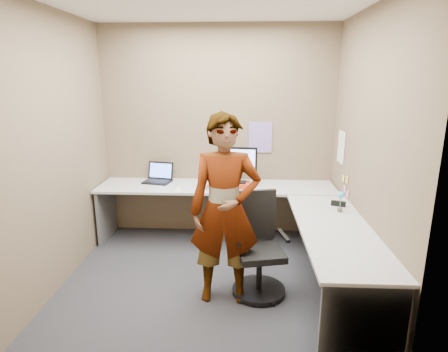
# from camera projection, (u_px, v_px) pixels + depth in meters

# --- Properties ---
(ground) EXTENTS (3.00, 3.00, 0.00)m
(ground) POSITION_uv_depth(u_px,v_px,m) (210.00, 278.00, 3.95)
(ground) COLOR #27272C
(ground) RESTS_ON ground
(wall_back) EXTENTS (3.00, 0.00, 3.00)m
(wall_back) POSITION_uv_depth(u_px,v_px,m) (218.00, 133.00, 4.86)
(wall_back) COLOR brown
(wall_back) RESTS_ON ground
(wall_right) EXTENTS (0.00, 2.70, 2.70)m
(wall_right) POSITION_uv_depth(u_px,v_px,m) (367.00, 154.00, 3.53)
(wall_right) COLOR brown
(wall_right) RESTS_ON ground
(wall_left) EXTENTS (0.00, 2.70, 2.70)m
(wall_left) POSITION_uv_depth(u_px,v_px,m) (57.00, 151.00, 3.68)
(wall_left) COLOR brown
(wall_left) RESTS_ON ground
(ceiling) EXTENTS (3.00, 3.00, 0.00)m
(ceiling) POSITION_uv_depth(u_px,v_px,m) (207.00, 0.00, 3.26)
(ceiling) COLOR white
(ceiling) RESTS_ON wall_back
(desk) EXTENTS (2.98, 2.58, 0.73)m
(desk) POSITION_uv_depth(u_px,v_px,m) (252.00, 213.00, 4.15)
(desk) COLOR #BDBDBD
(desk) RESTS_ON ground
(paper_ream) EXTENTS (0.31, 0.24, 0.06)m
(paper_ream) POSITION_uv_depth(u_px,v_px,m) (238.00, 185.00, 4.64)
(paper_ream) COLOR #B42A12
(paper_ream) RESTS_ON desk
(monitor) EXTENTS (0.47, 0.15, 0.44)m
(monitor) POSITION_uv_depth(u_px,v_px,m) (238.00, 162.00, 4.58)
(monitor) COLOR black
(monitor) RESTS_ON paper_ream
(laptop) EXTENTS (0.39, 0.35, 0.24)m
(laptop) POSITION_uv_depth(u_px,v_px,m) (159.00, 177.00, 4.88)
(laptop) COLOR black
(laptop) RESTS_ON desk
(trackball_mouse) EXTENTS (0.12, 0.08, 0.07)m
(trackball_mouse) POSITION_uv_depth(u_px,v_px,m) (209.00, 188.00, 4.52)
(trackball_mouse) COLOR #B7B7BC
(trackball_mouse) RESTS_ON desk
(origami) EXTENTS (0.10, 0.10, 0.06)m
(origami) POSITION_uv_depth(u_px,v_px,m) (178.00, 188.00, 4.50)
(origami) COLOR white
(origami) RESTS_ON desk
(stapler) EXTENTS (0.15, 0.09, 0.05)m
(stapler) POSITION_uv_depth(u_px,v_px,m) (338.00, 204.00, 3.95)
(stapler) COLOR black
(stapler) RESTS_ON desk
(flower) EXTENTS (0.07, 0.07, 0.22)m
(flower) POSITION_uv_depth(u_px,v_px,m) (341.00, 198.00, 3.76)
(flower) COLOR brown
(flower) RESTS_ON desk
(calendar_purple) EXTENTS (0.30, 0.01, 0.40)m
(calendar_purple) POSITION_uv_depth(u_px,v_px,m) (260.00, 137.00, 4.83)
(calendar_purple) COLOR #846BB7
(calendar_purple) RESTS_ON wall_back
(calendar_white) EXTENTS (0.01, 0.28, 0.38)m
(calendar_white) POSITION_uv_depth(u_px,v_px,m) (341.00, 147.00, 4.42)
(calendar_white) COLOR white
(calendar_white) RESTS_ON wall_right
(sticky_note_a) EXTENTS (0.01, 0.07, 0.07)m
(sticky_note_a) POSITION_uv_depth(u_px,v_px,m) (347.00, 179.00, 4.16)
(sticky_note_a) COLOR #F2E059
(sticky_note_a) RESTS_ON wall_right
(sticky_note_b) EXTENTS (0.01, 0.07, 0.07)m
(sticky_note_b) POSITION_uv_depth(u_px,v_px,m) (345.00, 189.00, 4.24)
(sticky_note_b) COLOR pink
(sticky_note_b) RESTS_ON wall_right
(sticky_note_c) EXTENTS (0.01, 0.07, 0.07)m
(sticky_note_c) POSITION_uv_depth(u_px,v_px,m) (347.00, 194.00, 4.13)
(sticky_note_c) COLOR pink
(sticky_note_c) RESTS_ON wall_right
(sticky_note_d) EXTENTS (0.01, 0.07, 0.07)m
(sticky_note_d) POSITION_uv_depth(u_px,v_px,m) (343.00, 178.00, 4.32)
(sticky_note_d) COLOR #F2E059
(sticky_note_d) RESTS_ON wall_right
(office_chair) EXTENTS (0.55, 0.53, 0.98)m
(office_chair) POSITION_uv_depth(u_px,v_px,m) (258.00, 253.00, 3.63)
(office_chair) COLOR black
(office_chair) RESTS_ON ground
(person) EXTENTS (0.66, 0.45, 1.77)m
(person) POSITION_uv_depth(u_px,v_px,m) (225.00, 210.00, 3.39)
(person) COLOR #999399
(person) RESTS_ON ground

